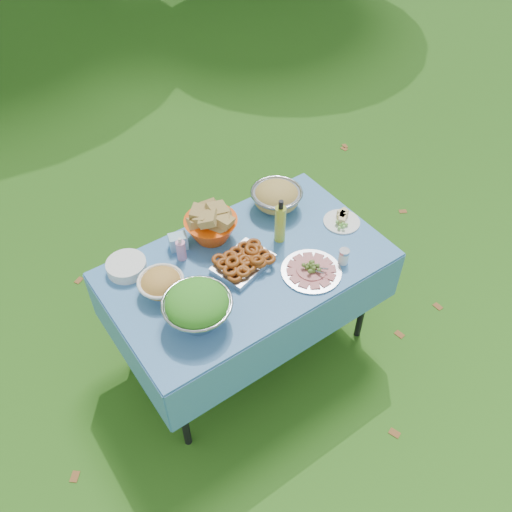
{
  "coord_description": "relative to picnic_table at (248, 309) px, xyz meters",
  "views": [
    {
      "loc": [
        -1.08,
        -1.61,
        2.83
      ],
      "look_at": [
        0.06,
        0.0,
        0.78
      ],
      "focal_mm": 38.0,
      "sensor_mm": 36.0,
      "label": 1
    }
  ],
  "objects": [
    {
      "name": "bread_bowl",
      "position": [
        -0.04,
        0.27,
        0.48
      ],
      "size": [
        0.38,
        0.38,
        0.19
      ],
      "primitive_type": null,
      "rotation": [
        0.0,
        0.0,
        -0.4
      ],
      "color": "#FA4B07",
      "rests_on": "picnic_table"
    },
    {
      "name": "fried_tray",
      "position": [
        -0.03,
        -0.01,
        0.42
      ],
      "size": [
        0.34,
        0.28,
        0.07
      ],
      "primitive_type": "cube",
      "rotation": [
        0.0,
        0.0,
        0.28
      ],
      "color": "silver",
      "rests_on": "picnic_table"
    },
    {
      "name": "plate_stack",
      "position": [
        -0.53,
        0.32,
        0.41
      ],
      "size": [
        0.27,
        0.27,
        0.06
      ],
      "primitive_type": "cylinder",
      "rotation": [
        0.0,
        0.0,
        0.37
      ],
      "color": "white",
      "rests_on": "picnic_table"
    },
    {
      "name": "oil_bottle",
      "position": [
        0.25,
        0.05,
        0.52
      ],
      "size": [
        0.07,
        0.07,
        0.27
      ],
      "primitive_type": "cylinder",
      "rotation": [
        0.0,
        0.0,
        0.22
      ],
      "color": "#B2C133",
      "rests_on": "picnic_table"
    },
    {
      "name": "sanitizer_bottle",
      "position": [
        -0.26,
        0.23,
        0.45
      ],
      "size": [
        0.07,
        0.07,
        0.14
      ],
      "primitive_type": "cylinder",
      "rotation": [
        0.0,
        0.0,
        0.43
      ],
      "color": "pink",
      "rests_on": "picnic_table"
    },
    {
      "name": "ground",
      "position": [
        0.0,
        0.0,
        -0.38
      ],
      "size": [
        80.0,
        80.0,
        0.0
      ],
      "primitive_type": "plane",
      "color": "#143309",
      "rests_on": "ground"
    },
    {
      "name": "pasta_bowl_steel",
      "position": [
        0.4,
        0.27,
        0.46
      ],
      "size": [
        0.38,
        0.38,
        0.16
      ],
      "primitive_type": null,
      "rotation": [
        0.0,
        0.0,
        0.4
      ],
      "color": "#97999F",
      "rests_on": "picnic_table"
    },
    {
      "name": "cheese_plate",
      "position": [
        0.62,
        -0.05,
        0.41
      ],
      "size": [
        0.25,
        0.25,
        0.06
      ],
      "primitive_type": "cylinder",
      "rotation": [
        0.0,
        0.0,
        -0.26
      ],
      "color": "white",
      "rests_on": "picnic_table"
    },
    {
      "name": "charcuterie_platter",
      "position": [
        0.23,
        -0.24,
        0.42
      ],
      "size": [
        0.39,
        0.39,
        0.07
      ],
      "primitive_type": "cylinder",
      "rotation": [
        0.0,
        0.0,
        0.3
      ],
      "color": "#B4B5BB",
      "rests_on": "picnic_table"
    },
    {
      "name": "wipes_box",
      "position": [
        -0.23,
        0.31,
        0.42
      ],
      "size": [
        0.11,
        0.09,
        0.09
      ],
      "primitive_type": "cube",
      "rotation": [
        0.0,
        0.0,
        -0.29
      ],
      "color": "#93CBEC",
      "rests_on": "picnic_table"
    },
    {
      "name": "shaker",
      "position": [
        0.41,
        -0.29,
        0.42
      ],
      "size": [
        0.06,
        0.06,
        0.09
      ],
      "primitive_type": "cylinder",
      "rotation": [
        0.0,
        0.0,
        0.08
      ],
      "color": "white",
      "rests_on": "picnic_table"
    },
    {
      "name": "salad_bowl",
      "position": [
        -0.4,
        -0.18,
        0.49
      ],
      "size": [
        0.39,
        0.39,
        0.22
      ],
      "primitive_type": null,
      "rotation": [
        0.0,
        0.0,
        -0.22
      ],
      "color": "#97999F",
      "rests_on": "picnic_table"
    },
    {
      "name": "picnic_table",
      "position": [
        0.0,
        0.0,
        0.0
      ],
      "size": [
        1.46,
        0.86,
        0.76
      ],
      "primitive_type": "cube",
      "color": "#76B2E4",
      "rests_on": "ground"
    },
    {
      "name": "pasta_bowl_white",
      "position": [
        -0.45,
        0.08,
        0.44
      ],
      "size": [
        0.27,
        0.27,
        0.12
      ],
      "primitive_type": null,
      "rotation": [
        0.0,
        0.0,
        -0.23
      ],
      "color": "white",
      "rests_on": "picnic_table"
    }
  ]
}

